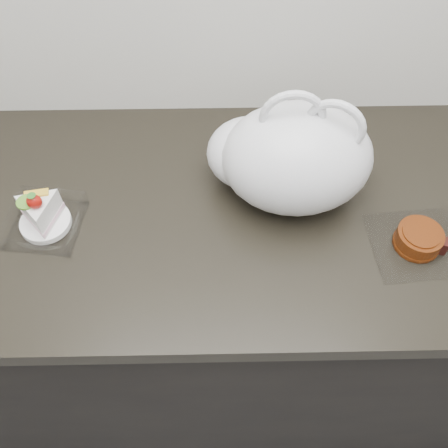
{
  "coord_description": "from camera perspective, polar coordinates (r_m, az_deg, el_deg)",
  "views": [
    {
      "loc": [
        -0.03,
        1.05,
        1.73
      ],
      "look_at": [
        -0.02,
        1.62,
        0.94
      ],
      "focal_mm": 40.0,
      "sensor_mm": 36.0,
      "label": 1
    }
  ],
  "objects": [
    {
      "name": "counter",
      "position": [
        1.43,
        0.75,
        -9.17
      ],
      "size": [
        2.04,
        0.64,
        0.9
      ],
      "color": "black",
      "rests_on": "ground"
    },
    {
      "name": "mooncake_wrap",
      "position": [
        1.05,
        21.38,
        -1.7
      ],
      "size": [
        0.19,
        0.18,
        0.04
      ],
      "rotation": [
        0.0,
        0.0,
        0.26
      ],
      "color": "white",
      "rests_on": "counter"
    },
    {
      "name": "plastic_bag",
      "position": [
        1.0,
        7.22,
        7.63
      ],
      "size": [
        0.36,
        0.29,
        0.27
      ],
      "rotation": [
        0.0,
        0.0,
        -0.21
      ],
      "color": "white",
      "rests_on": "counter"
    },
    {
      "name": "cake_tray",
      "position": [
        1.06,
        -19.97,
        0.75
      ],
      "size": [
        0.16,
        0.16,
        0.11
      ],
      "rotation": [
        0.0,
        0.0,
        -0.14
      ],
      "color": "white",
      "rests_on": "counter"
    }
  ]
}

